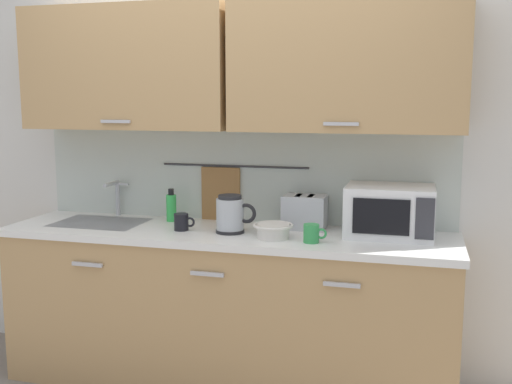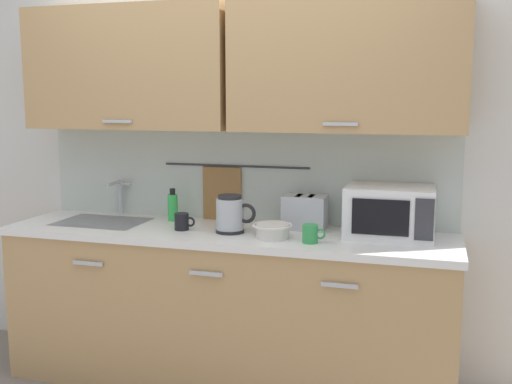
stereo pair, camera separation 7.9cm
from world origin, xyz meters
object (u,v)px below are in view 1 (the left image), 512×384
mug_near_sink (182,222)px  mug_by_kettle (312,233)px  microwave (390,211)px  electric_kettle (231,214)px  toaster (305,212)px  dish_soap_bottle (171,207)px  mixing_bowl (273,230)px

mug_near_sink → mug_by_kettle: 0.76m
mug_by_kettle → microwave: bearing=34.7°
electric_kettle → toaster: bearing=29.6°
dish_soap_bottle → mixing_bowl: (0.69, -0.27, -0.04)m
microwave → mug_near_sink: (-1.12, -0.16, -0.09)m
microwave → mixing_bowl: 0.63m
mug_near_sink → microwave: bearing=8.3°
mixing_bowl → toaster: bearing=67.4°
dish_soap_bottle → toaster: size_ratio=0.77×
toaster → microwave: bearing=-7.7°
dish_soap_bottle → mug_near_sink: bearing=-54.8°
toaster → dish_soap_bottle: bearing=-179.6°
microwave → mixing_bowl: (-0.59, -0.21, -0.09)m
microwave → mug_by_kettle: size_ratio=3.83×
mug_near_sink → toaster: size_ratio=0.47×
dish_soap_bottle → toaster: bearing=0.4°
dish_soap_bottle → mixing_bowl: 0.74m
mixing_bowl → mug_by_kettle: 0.22m
mixing_bowl → toaster: 0.30m
electric_kettle → toaster: (0.37, 0.21, -0.01)m
microwave → mug_by_kettle: 0.46m
dish_soap_bottle → toaster: dish_soap_bottle is taller
mug_near_sink → toaster: 0.69m
dish_soap_bottle → mug_near_sink: (0.16, -0.22, -0.04)m
dish_soap_bottle → mug_by_kettle: 0.96m
toaster → mug_by_kettle: (0.10, -0.32, -0.05)m
dish_soap_bottle → mug_by_kettle: size_ratio=1.63×
electric_kettle → mixing_bowl: (0.25, -0.07, -0.06)m
mug_by_kettle → toaster: bearing=107.0°
electric_kettle → dish_soap_bottle: bearing=155.0°
microwave → mixing_bowl: bearing=-160.0°
electric_kettle → mug_near_sink: size_ratio=1.89×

